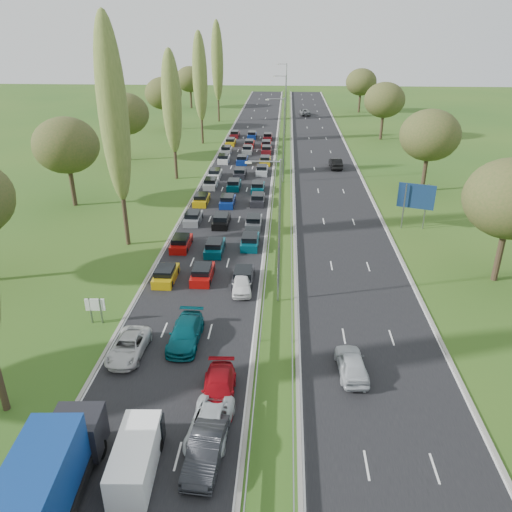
# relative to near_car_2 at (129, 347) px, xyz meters

# --- Properties ---
(ground) EXTENTS (260.00, 260.00, 0.00)m
(ground) POSITION_rel_near_car_2_xyz_m (10.22, 45.21, -0.68)
(ground) COLOR #255119
(ground) RESTS_ON ground
(near_carriageway) EXTENTS (10.50, 215.00, 0.04)m
(near_carriageway) POSITION_rel_near_car_2_xyz_m (3.47, 47.71, -0.68)
(near_carriageway) COLOR black
(near_carriageway) RESTS_ON ground
(far_carriageway) EXTENTS (10.50, 215.00, 0.04)m
(far_carriageway) POSITION_rel_near_car_2_xyz_m (16.97, 47.71, -0.68)
(far_carriageway) COLOR black
(far_carriageway) RESTS_ON ground
(central_reservation) EXTENTS (2.36, 215.00, 0.32)m
(central_reservation) POSITION_rel_near_car_2_xyz_m (10.22, 47.71, -0.13)
(central_reservation) COLOR gray
(central_reservation) RESTS_ON ground
(lamp_columns) EXTENTS (0.18, 140.18, 12.00)m
(lamp_columns) POSITION_rel_near_car_2_xyz_m (10.22, 43.21, 5.32)
(lamp_columns) COLOR gray
(lamp_columns) RESTS_ON ground
(poplar_row) EXTENTS (2.80, 127.80, 22.44)m
(poplar_row) POSITION_rel_near_car_2_xyz_m (-5.78, 33.38, 11.70)
(poplar_row) COLOR #2D2116
(poplar_row) RESTS_ON ground
(woodland_left) EXTENTS (8.00, 166.00, 11.10)m
(woodland_left) POSITION_rel_near_car_2_xyz_m (-16.28, 27.83, 7.00)
(woodland_left) COLOR #2D2116
(woodland_left) RESTS_ON ground
(woodland_right) EXTENTS (8.00, 153.00, 11.10)m
(woodland_right) POSITION_rel_near_car_2_xyz_m (29.72, 31.88, 7.00)
(woodland_right) COLOR #2D2116
(woodland_right) RESTS_ON ground
(traffic_queue_fill) EXTENTS (9.10, 68.29, 0.80)m
(traffic_queue_fill) POSITION_rel_near_car_2_xyz_m (3.47, 43.10, -0.24)
(traffic_queue_fill) COLOR #BF990C
(traffic_queue_fill) RESTS_ON ground
(near_car_2) EXTENTS (2.34, 4.83, 1.33)m
(near_car_2) POSITION_rel_near_car_2_xyz_m (0.00, 0.00, 0.00)
(near_car_2) COLOR silver
(near_car_2) RESTS_ON near_carriageway
(near_car_7) EXTENTS (2.21, 5.28, 1.52)m
(near_car_7) POSITION_rel_near_car_2_xyz_m (3.68, 1.74, 0.10)
(near_car_7) COLOR #054954
(near_car_7) RESTS_ON near_carriageway
(near_car_9) EXTENTS (2.02, 4.91, 1.58)m
(near_car_9) POSITION_rel_near_car_2_xyz_m (6.79, -9.00, 0.13)
(near_car_9) COLOR black
(near_car_9) RESTS_ON near_carriageway
(near_car_10) EXTENTS (2.55, 4.97, 1.34)m
(near_car_10) POSITION_rel_near_car_2_xyz_m (6.72, -7.10, 0.01)
(near_car_10) COLOR silver
(near_car_10) RESTS_ON near_carriageway
(near_car_11) EXTENTS (2.19, 4.99, 1.42)m
(near_car_11) POSITION_rel_near_car_2_xyz_m (6.84, -4.14, 0.05)
(near_car_11) COLOR #9D0912
(near_car_11) RESTS_ON near_carriageway
(near_car_12) EXTENTS (1.98, 4.23, 1.40)m
(near_car_12) POSITION_rel_near_car_2_xyz_m (7.05, 9.76, 0.04)
(near_car_12) COLOR white
(near_car_12) RESTS_ON near_carriageway
(far_car_0) EXTENTS (2.07, 4.56, 1.52)m
(far_car_0) POSITION_rel_near_car_2_xyz_m (15.25, -1.15, 0.10)
(far_car_0) COLOR silver
(far_car_0) RESTS_ON far_carriageway
(far_car_1) EXTENTS (1.97, 4.97, 1.61)m
(far_car_1) POSITION_rel_near_car_2_xyz_m (18.64, 51.75, 0.14)
(far_car_1) COLOR black
(far_car_1) RESTS_ON far_carriageway
(far_car_2) EXTENTS (2.80, 5.68, 1.55)m
(far_car_2) POSITION_rel_near_car_2_xyz_m (15.18, 104.63, 0.11)
(far_car_2) COLOR slate
(far_car_2) RESTS_ON far_carriageway
(blue_lorry) EXTENTS (2.55, 9.18, 3.88)m
(blue_lorry) POSITION_rel_near_car_2_xyz_m (0.09, -12.60, 1.33)
(blue_lorry) COLOR black
(blue_lorry) RESTS_ON near_carriageway
(white_van_rear) EXTENTS (1.94, 4.95, 1.99)m
(white_van_rear) POSITION_rel_near_car_2_xyz_m (3.36, -9.75, 0.34)
(white_van_rear) COLOR white
(white_van_rear) RESTS_ON near_carriageway
(info_sign) EXTENTS (1.50, 0.18, 2.10)m
(info_sign) POSITION_rel_near_car_2_xyz_m (-3.68, 3.95, 0.69)
(info_sign) COLOR gray
(info_sign) RESTS_ON ground
(direction_sign) EXTENTS (3.81, 1.41, 5.20)m
(direction_sign) POSITION_rel_near_car_2_xyz_m (25.12, 25.62, 2.89)
(direction_sign) COLOR gray
(direction_sign) RESTS_ON ground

